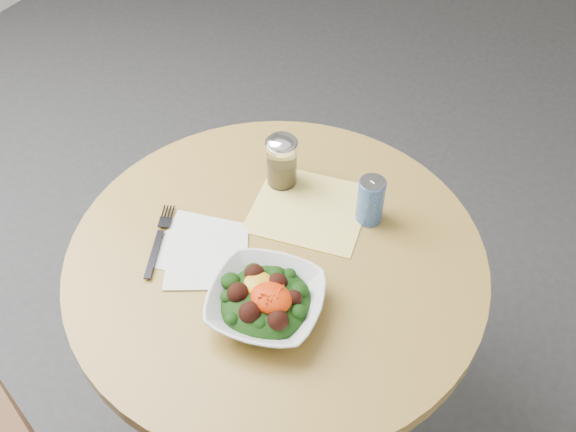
{
  "coord_description": "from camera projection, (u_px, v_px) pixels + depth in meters",
  "views": [
    {
      "loc": [
        0.45,
        -0.75,
        1.81
      ],
      "look_at": [
        -0.0,
        0.06,
        0.81
      ],
      "focal_mm": 40.0,
      "sensor_mm": 36.0,
      "label": 1
    }
  ],
  "objects": [
    {
      "name": "table",
      "position": [
        277.0,
        307.0,
        1.51
      ],
      "size": [
        0.9,
        0.9,
        0.75
      ],
      "color": "black",
      "rests_on": "ground"
    },
    {
      "name": "cloth_napkin",
      "position": [
        309.0,
        209.0,
        1.46
      ],
      "size": [
        0.29,
        0.27,
        0.0
      ],
      "primitive_type": "cube",
      "rotation": [
        0.0,
        0.0,
        0.19
      ],
      "color": "yellow",
      "rests_on": "table"
    },
    {
      "name": "beverage_can",
      "position": [
        371.0,
        200.0,
        1.4
      ],
      "size": [
        0.06,
        0.06,
        0.12
      ],
      "color": "navy",
      "rests_on": "table"
    },
    {
      "name": "salad_bowl",
      "position": [
        266.0,
        301.0,
        1.25
      ],
      "size": [
        0.27,
        0.27,
        0.08
      ],
      "color": "silver",
      "rests_on": "table"
    },
    {
      "name": "paper_napkins",
      "position": [
        204.0,
        251.0,
        1.37
      ],
      "size": [
        0.25,
        0.24,
        0.0
      ],
      "color": "white",
      "rests_on": "table"
    },
    {
      "name": "spice_shaker",
      "position": [
        282.0,
        161.0,
        1.47
      ],
      "size": [
        0.07,
        0.07,
        0.13
      ],
      "color": "silver",
      "rests_on": "table"
    },
    {
      "name": "ground",
      "position": [
        279.0,
        413.0,
        1.92
      ],
      "size": [
        6.0,
        6.0,
        0.0
      ],
      "primitive_type": "plane",
      "color": "#2E2E31",
      "rests_on": "ground"
    },
    {
      "name": "fork",
      "position": [
        160.0,
        238.0,
        1.39
      ],
      "size": [
        0.1,
        0.2,
        0.0
      ],
      "color": "black",
      "rests_on": "table"
    }
  ]
}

